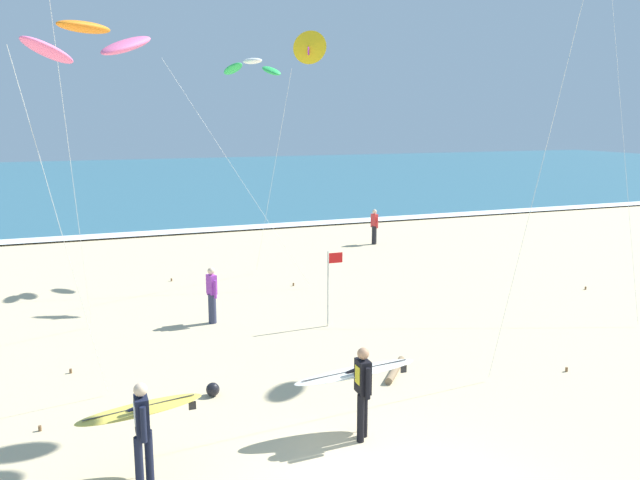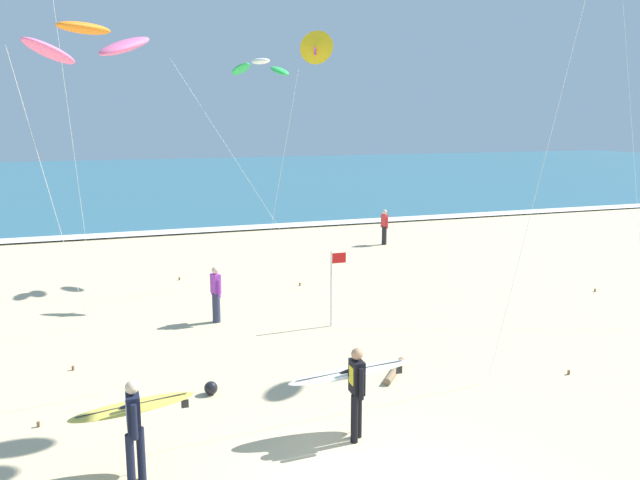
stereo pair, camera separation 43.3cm
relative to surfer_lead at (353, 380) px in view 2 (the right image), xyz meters
The scene contains 12 objects.
ocean_water 51.95m from the surfer_lead, 90.45° to the left, with size 160.00×60.00×0.08m, color #2D6075.
shoreline_foam 22.26m from the surfer_lead, 91.06° to the left, with size 160.00×1.37×0.01m, color white.
surfer_lead is the anchor object (origin of this frame).
surfer_trailing 3.78m from the surfer_lead, behind, with size 1.96×0.91×1.71m.
kite_delta_golden_mid 12.26m from the surfer_lead, 74.87° to the left, with size 4.77×3.14×8.35m.
kite_arc_ivory_high 14.23m from the surfer_lead, 82.74° to the left, with size 2.26×3.05×7.67m.
kite_arc_amber_outer 8.01m from the surfer_lead, 140.75° to the left, with size 2.62×2.68×7.38m.
bystander_red_top 18.05m from the surfer_lead, 63.37° to the left, with size 0.25×0.49×1.59m.
bystander_purple_top 7.46m from the surfer_lead, 98.61° to the left, with size 0.26×0.48×1.59m.
lifeguard_flag 6.25m from the surfer_lead, 72.86° to the left, with size 0.45×0.05×2.10m.
beach_ball 3.46m from the surfer_lead, 129.19° to the left, with size 0.28×0.28×0.28m, color black.
driftwood_log 3.17m from the surfer_lead, 49.83° to the left, with size 0.16×0.16×1.36m, color #846B4C.
Camera 2 is at (-3.73, -7.60, 5.63)m, focal length 36.42 mm.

